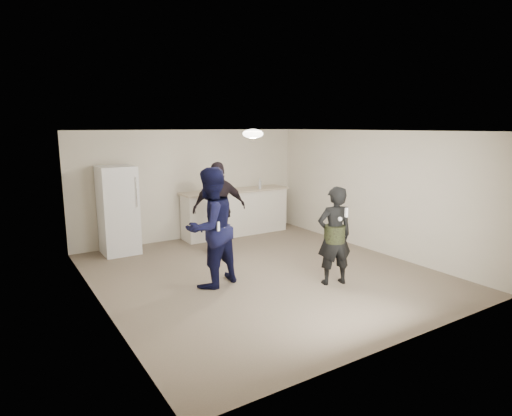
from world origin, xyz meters
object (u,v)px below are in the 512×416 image
man (210,228)px  spectator (219,208)px  shaker (209,189)px  woman (334,236)px  counter (236,213)px  fridge (118,210)px

man → spectator: (0.97, 1.55, -0.03)m
shaker → woman: 3.76m
woman → spectator: 2.68m
woman → spectator: size_ratio=0.87×
shaker → man: man is taller
counter → woman: woman is taller
counter → man: (-2.01, -2.72, 0.45)m
fridge → shaker: bearing=1.6°
shaker → spectator: bearing=-106.0°
fridge → woman: bearing=-55.4°
man → spectator: man is taller
counter → shaker: (-0.70, -0.01, 0.65)m
counter → fridge: fridge is taller
counter → woman: bearing=-93.9°
man → spectator: bearing=-139.9°
counter → shaker: bearing=-179.1°
counter → fridge: (-2.78, -0.07, 0.38)m
counter → shaker: size_ratio=15.29×
fridge → shaker: (2.07, 0.06, 0.28)m
counter → woman: (-0.26, -3.73, 0.29)m
fridge → spectator: size_ratio=0.96×
counter → man: bearing=-126.4°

